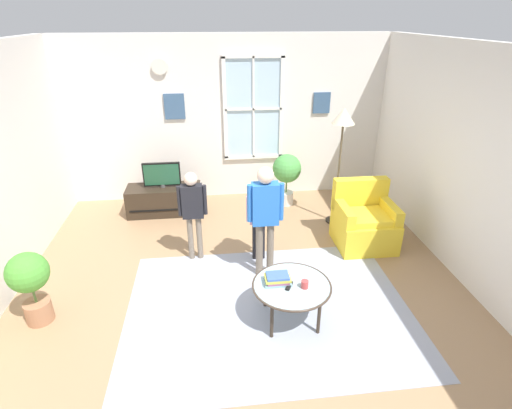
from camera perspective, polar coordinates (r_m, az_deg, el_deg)
ground_plane at (r=4.59m, az=-1.55°, el=-14.05°), size 5.81×6.60×0.02m
back_wall at (r=6.77m, az=-4.01°, el=12.05°), size 5.21×0.17×2.66m
side_wall_right at (r=4.87m, az=31.36°, el=2.68°), size 0.12×6.00×2.66m
area_rug at (r=4.51m, az=1.79°, el=-14.63°), size 3.06×2.32×0.01m
tv_stand at (r=6.55m, az=-12.91°, el=0.65°), size 1.15×0.47×0.45m
television at (r=6.38m, az=-13.29°, el=4.18°), size 0.57×0.08×0.40m
armchair at (r=5.69m, az=15.13°, el=-2.47°), size 0.76×0.74×0.87m
coffee_table at (r=4.15m, az=5.10°, el=-11.61°), size 0.81×0.81×0.44m
book_stack at (r=4.13m, az=3.09°, el=-10.55°), size 0.27×0.17×0.10m
cup at (r=4.09m, az=6.96°, el=-11.21°), size 0.07×0.07×0.08m
remote_near_books at (r=4.10m, az=4.75°, el=-11.48°), size 0.10×0.14×0.02m
person_blue_shirt at (r=4.58m, az=1.32°, el=-0.81°), size 0.42×0.19×1.40m
person_black_shirt at (r=5.02m, az=-9.02°, el=-0.27°), size 0.36×0.16×1.20m
person_pink_shirt at (r=4.99m, az=0.39°, el=-1.29°), size 0.32×0.14×1.05m
potted_plant_by_window at (r=6.56m, az=4.41°, el=4.66°), size 0.47×0.47×0.87m
potted_plant_corner at (r=4.65m, az=-29.53°, el=-9.41°), size 0.41×0.41×0.81m
floor_lamp at (r=5.80m, az=12.26°, el=10.57°), size 0.32×0.32×1.75m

